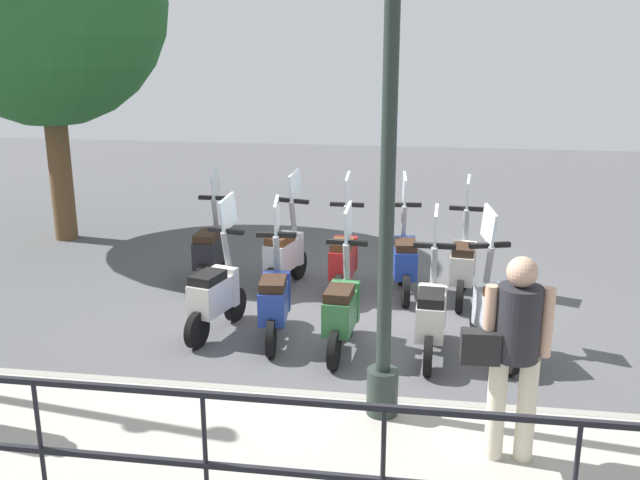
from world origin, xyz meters
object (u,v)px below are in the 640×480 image
at_px(scooter_near_3, 275,299).
at_px(scooter_far_0, 463,264).
at_px(scooter_near_2, 342,309).
at_px(scooter_far_4, 211,250).
at_px(lamp_post_near, 388,170).
at_px(scooter_far_2, 344,259).
at_px(scooter_near_1, 431,314).
at_px(pedestrian_with_bag, 513,344).
at_px(scooter_far_1, 404,259).
at_px(scooter_near_0, 496,313).
at_px(scooter_near_4, 216,293).
at_px(scooter_far_3, 285,253).
at_px(tree_large, 43,3).

distance_m(scooter_near_3, scooter_far_0, 2.60).
bearing_deg(scooter_near_2, scooter_far_4, 50.23).
distance_m(lamp_post_near, scooter_near_2, 2.35).
bearing_deg(scooter_far_2, scooter_far_0, -88.36).
distance_m(lamp_post_near, scooter_near_1, 2.33).
height_order(scooter_near_3, scooter_far_0, same).
height_order(scooter_near_2, scooter_far_2, same).
bearing_deg(pedestrian_with_bag, scooter_far_1, 11.26).
height_order(lamp_post_near, scooter_near_2, lamp_post_near).
relative_size(lamp_post_near, scooter_far_1, 3.03).
distance_m(scooter_near_0, scooter_far_0, 1.65).
relative_size(scooter_near_4, scooter_far_1, 1.00).
bearing_deg(scooter_near_0, lamp_post_near, 129.88).
xyz_separation_m(lamp_post_near, scooter_near_1, (1.49, -0.40, -1.75)).
relative_size(scooter_near_1, scooter_far_2, 1.00).
xyz_separation_m(scooter_near_0, scooter_far_4, (1.75, 3.57, 0.00)).
relative_size(scooter_near_2, scooter_far_0, 1.00).
relative_size(scooter_near_4, scooter_far_3, 1.00).
bearing_deg(scooter_near_0, scooter_near_1, 83.50).
xyz_separation_m(scooter_near_2, scooter_near_3, (0.19, 0.75, 0.00)).
height_order(scooter_near_0, scooter_far_1, same).
xyz_separation_m(scooter_near_4, scooter_far_2, (1.48, -1.25, 0.00)).
bearing_deg(scooter_far_0, scooter_far_2, 95.69).
bearing_deg(scooter_near_0, tree_large, 44.70).
bearing_deg(pedestrian_with_bag, scooter_near_0, -4.44).
xyz_separation_m(scooter_far_1, scooter_far_4, (0.03, 2.57, 0.00)).
relative_size(pedestrian_with_bag, scooter_near_2, 1.03).
xyz_separation_m(scooter_far_3, scooter_far_4, (0.01, 1.01, 0.00)).
bearing_deg(scooter_far_0, scooter_far_1, 88.29).
relative_size(pedestrian_with_bag, scooter_near_4, 1.03).
xyz_separation_m(scooter_near_2, scooter_far_1, (1.85, -0.58, 0.00)).
height_order(scooter_far_2, scooter_far_3, same).
distance_m(scooter_near_1, scooter_far_3, 2.66).
xyz_separation_m(pedestrian_with_bag, scooter_far_0, (3.76, 0.17, -0.60)).
bearing_deg(scooter_far_4, scooter_near_0, -115.97).
distance_m(pedestrian_with_bag, scooter_far_1, 4.00).
relative_size(pedestrian_with_bag, scooter_near_3, 1.03).
relative_size(scooter_near_4, scooter_far_4, 1.00).
height_order(lamp_post_near, scooter_far_4, lamp_post_near).
height_order(scooter_near_2, scooter_far_1, same).
distance_m(scooter_near_2, scooter_far_1, 1.94).
bearing_deg(scooter_near_4, scooter_far_2, -26.08).
distance_m(scooter_far_1, scooter_far_3, 1.56).
distance_m(scooter_near_3, scooter_far_2, 1.67).
bearing_deg(scooter_near_0, scooter_near_4, 70.47).
bearing_deg(lamp_post_near, scooter_far_1, -0.98).
height_order(scooter_far_0, scooter_far_2, same).
bearing_deg(pedestrian_with_bag, scooter_near_4, 50.15).
distance_m(pedestrian_with_bag, scooter_far_0, 3.81).
height_order(scooter_near_0, scooter_far_0, same).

